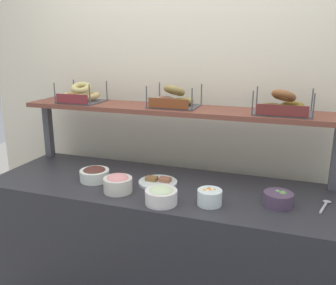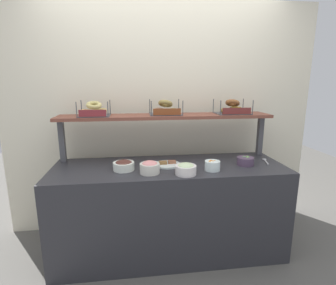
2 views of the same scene
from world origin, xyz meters
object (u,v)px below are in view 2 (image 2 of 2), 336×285
(bowl_veggie_mix, at_px, (245,161))
(bowl_chocolate_spread, at_px, (124,165))
(bagel_basket_plain, at_px, (94,111))
(bagel_basket_everything, at_px, (166,110))
(bowl_scallion_spread, at_px, (186,169))
(serving_spoon_near_plate, at_px, (265,161))
(bagel_basket_cinnamon_raisin, at_px, (232,109))
(serving_plate_white, at_px, (168,164))
(bowl_lox_spread, at_px, (150,167))
(bowl_fruit_salad, at_px, (212,165))

(bowl_veggie_mix, bearing_deg, bowl_chocolate_spread, -179.84)
(bagel_basket_plain, height_order, bagel_basket_everything, bagel_basket_everything)
(bowl_veggie_mix, xyz_separation_m, bowl_scallion_spread, (-0.59, -0.18, 0.01))
(bowl_scallion_spread, bearing_deg, serving_spoon_near_plate, 17.49)
(bowl_veggie_mix, bearing_deg, bagel_basket_everything, 153.69)
(serving_spoon_near_plate, height_order, bagel_basket_cinnamon_raisin, bagel_basket_cinnamon_raisin)
(serving_plate_white, distance_m, serving_spoon_near_plate, 0.94)
(bowl_scallion_spread, height_order, bagel_basket_plain, bagel_basket_plain)
(bowl_veggie_mix, distance_m, bowl_lox_spread, 0.89)
(bowl_chocolate_spread, distance_m, bagel_basket_plain, 0.60)
(bowl_scallion_spread, distance_m, serving_spoon_near_plate, 0.87)
(bowl_fruit_salad, bearing_deg, bagel_basket_everything, 127.69)
(bowl_scallion_spread, xyz_separation_m, bagel_basket_plain, (-0.77, 0.49, 0.43))
(bowl_veggie_mix, distance_m, serving_plate_white, 0.71)
(bowl_fruit_salad, xyz_separation_m, bowl_lox_spread, (-0.53, -0.01, 0.01))
(serving_spoon_near_plate, xyz_separation_m, bagel_basket_everything, (-0.93, 0.26, 0.47))
(bowl_fruit_salad, xyz_separation_m, bowl_chocolate_spread, (-0.75, 0.10, -0.00))
(bowl_chocolate_spread, distance_m, bowl_lox_spread, 0.24)
(bagel_basket_everything, bearing_deg, bowl_lox_spread, -112.39)
(bagel_basket_everything, distance_m, bagel_basket_cinnamon_raisin, 0.66)
(bowl_veggie_mix, height_order, bowl_lox_spread, bowl_lox_spread)
(bowl_chocolate_spread, height_order, bagel_basket_plain, bagel_basket_plain)
(bowl_lox_spread, bearing_deg, bagel_basket_everything, 67.61)
(serving_plate_white, xyz_separation_m, bagel_basket_everything, (0.01, 0.26, 0.47))
(serving_spoon_near_plate, bearing_deg, bowl_veggie_mix, -161.31)
(bowl_scallion_spread, distance_m, bagel_basket_cinnamon_raisin, 0.87)
(bowl_fruit_salad, xyz_separation_m, bagel_basket_cinnamon_raisin, (0.32, 0.43, 0.43))
(bowl_scallion_spread, height_order, bagel_basket_everything, bagel_basket_everything)
(bowl_fruit_salad, height_order, bowl_lox_spread, bowl_lox_spread)
(bagel_basket_plain, bearing_deg, serving_plate_white, -19.72)
(bowl_scallion_spread, relative_size, serving_spoon_near_plate, 1.00)
(bowl_lox_spread, distance_m, bagel_basket_plain, 0.77)
(serving_plate_white, height_order, bagel_basket_plain, bagel_basket_plain)
(bowl_fruit_salad, relative_size, bagel_basket_cinnamon_raisin, 0.40)
(bowl_scallion_spread, bearing_deg, bagel_basket_cinnamon_raisin, 41.89)
(bagel_basket_plain, bearing_deg, serving_spoon_near_plate, -8.32)
(bowl_veggie_mix, xyz_separation_m, bowl_chocolate_spread, (-1.10, -0.00, 0.01))
(serving_spoon_near_plate, distance_m, bagel_basket_everything, 1.07)
(bagel_basket_plain, bearing_deg, bowl_lox_spread, -41.54)
(serving_plate_white, relative_size, bagel_basket_cinnamon_raisin, 0.72)
(bowl_lox_spread, height_order, serving_plate_white, bowl_lox_spread)
(bowl_fruit_salad, xyz_separation_m, serving_spoon_near_plate, (0.58, 0.19, -0.04))
(bowl_veggie_mix, height_order, bowl_scallion_spread, bowl_scallion_spread)
(serving_spoon_near_plate, height_order, bagel_basket_everything, bagel_basket_everything)
(bowl_veggie_mix, height_order, serving_plate_white, bowl_veggie_mix)
(bowl_fruit_salad, xyz_separation_m, bagel_basket_everything, (-0.35, 0.45, 0.43))
(serving_spoon_near_plate, bearing_deg, bowl_fruit_salad, -162.06)
(bowl_fruit_salad, relative_size, bagel_basket_everything, 0.43)
(bowl_chocolate_spread, bearing_deg, bowl_veggie_mix, 0.16)
(bowl_scallion_spread, bearing_deg, bowl_veggie_mix, 17.01)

